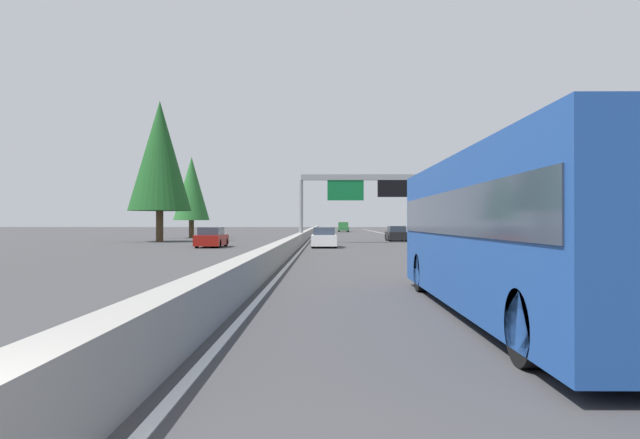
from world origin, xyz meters
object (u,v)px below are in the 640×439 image
object	(u,v)px
oncoming_near	(212,238)
bus_near_right	(513,228)
sign_gantry_overhead	(373,188)
sedan_distant_a	(396,234)
conifer_right_mid	(476,188)
conifer_left_mid	(191,189)
sedan_mid_left	(324,238)
pickup_distant_b	(343,227)
conifer_left_near	(160,156)

from	to	relation	value
oncoming_near	bus_near_right	bearing A→B (deg)	20.94
sign_gantry_overhead	sedan_distant_a	bearing A→B (deg)	-27.17
conifer_right_mid	conifer_left_mid	xyz separation A→B (m)	(13.38, 29.71, 0.76)
conifer_left_mid	sedan_distant_a	bearing A→B (deg)	-115.84
sign_gantry_overhead	sedan_mid_left	xyz separation A→B (m)	(-9.08, 4.28, -4.14)
oncoming_near	sedan_mid_left	bearing A→B (deg)	88.81
bus_near_right	sedan_mid_left	world-z (taller)	bus_near_right
pickup_distant_b	conifer_left_mid	size ratio (longest dim) A/B	0.59
bus_near_right	sedan_distant_a	distance (m)	45.75
pickup_distant_b	conifer_left_near	distance (m)	60.42
sedan_mid_left	sign_gantry_overhead	bearing A→B (deg)	-25.22
sedan_distant_a	conifer_left_mid	distance (m)	25.57
bus_near_right	oncoming_near	xyz separation A→B (m)	(31.35, 11.99, -1.03)
pickup_distant_b	conifer_left_near	world-z (taller)	conifer_left_near
sedan_mid_left	conifer_right_mid	xyz separation A→B (m)	(11.99, -14.18, 4.31)
oncoming_near	sign_gantry_overhead	bearing A→B (deg)	125.40
sign_gantry_overhead	oncoming_near	distance (m)	15.93
conifer_left_near	conifer_left_mid	bearing A→B (deg)	-0.03
bus_near_right	sedan_distant_a	world-z (taller)	bus_near_right
sedan_mid_left	conifer_left_mid	bearing A→B (deg)	31.47
sign_gantry_overhead	sedan_distant_a	xyz separation A→B (m)	(5.36, -2.75, -4.14)
sedan_distant_a	pickup_distant_b	xyz separation A→B (m)	(54.73, 3.47, 0.23)
sedan_mid_left	sedan_distant_a	xyz separation A→B (m)	(14.45, -7.03, 0.00)
sign_gantry_overhead	pickup_distant_b	xyz separation A→B (m)	(60.10, 0.72, -3.91)
conifer_right_mid	oncoming_near	bearing A→B (deg)	117.78
bus_near_right	sedan_mid_left	bearing A→B (deg)	6.83
sign_gantry_overhead	conifer_left_near	distance (m)	20.34
sign_gantry_overhead	conifer_left_mid	xyz separation A→B (m)	(16.29, 19.80, 0.92)
sedan_mid_left	conifer_left_near	world-z (taller)	conifer_left_near
bus_near_right	sedan_mid_left	size ratio (longest dim) A/B	2.61
sedan_mid_left	conifer_left_near	bearing A→B (deg)	51.60
sedan_mid_left	pickup_distant_b	world-z (taller)	pickup_distant_b
oncoming_near	conifer_right_mid	distance (m)	25.73
conifer_left_mid	sedan_mid_left	bearing A→B (deg)	-148.53
sedan_mid_left	conifer_right_mid	world-z (taller)	conifer_right_mid
sedan_distant_a	sign_gantry_overhead	bearing A→B (deg)	152.83
oncoming_near	conifer_right_mid	bearing A→B (deg)	117.78
oncoming_near	conifer_right_mid	world-z (taller)	conifer_right_mid
sedan_distant_a	conifer_right_mid	bearing A→B (deg)	-108.91
sign_gantry_overhead	sedan_distant_a	size ratio (longest dim) A/B	2.88
sedan_distant_a	conifer_left_mid	bearing A→B (deg)	64.16
sedan_mid_left	pickup_distant_b	bearing A→B (deg)	-2.95
conifer_right_mid	conifer_left_mid	size ratio (longest dim) A/B	0.87
conifer_left_near	oncoming_near	bearing A→B (deg)	-149.08
sedan_distant_a	oncoming_near	world-z (taller)	same
sign_gantry_overhead	bus_near_right	distance (m)	40.38
sedan_distant_a	pickup_distant_b	world-z (taller)	pickup_distant_b
conifer_left_near	bus_near_right	bearing A→B (deg)	-156.11
sedan_mid_left	bus_near_right	bearing A→B (deg)	-173.17
bus_near_right	conifer_left_mid	xyz separation A→B (m)	(56.55, 19.26, 4.03)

